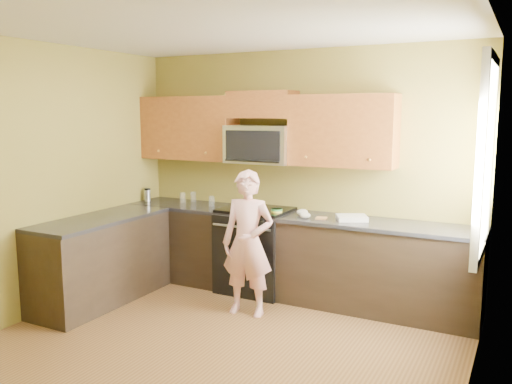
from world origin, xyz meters
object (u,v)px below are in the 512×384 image
Objects in this scene: stove at (256,250)px; microwave at (261,163)px; travel_mug at (148,201)px; butter_tub at (277,215)px; frying_pan at (253,213)px; woman at (248,243)px.

microwave reaches higher than stove.
travel_mug is at bearing -174.03° from microwave.
microwave is at bearing 144.01° from butter_tub.
travel_mug reaches higher than frying_pan.
microwave is 0.52× the size of woman.
woman is at bearing -68.70° from stove.
microwave is at bearing 101.25° from woman.
microwave is at bearing 5.97° from travel_mug.
frying_pan reaches higher than butter_tub.
woman reaches higher than stove.
woman is (0.26, -0.66, 0.25)m from stove.
microwave is 4.77× the size of travel_mug.
butter_tub reaches higher than stove.
butter_tub is at bearing -17.89° from stove.
microwave reaches higher than frying_pan.
microwave reaches higher than woman.
stove is 1.25× the size of microwave.
woman is 1.88m from travel_mug.
butter_tub is (0.31, -0.23, -0.53)m from microwave.
microwave is 1.10m from woman.
travel_mug reaches higher than butter_tub.
microwave is 1.60m from travel_mug.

